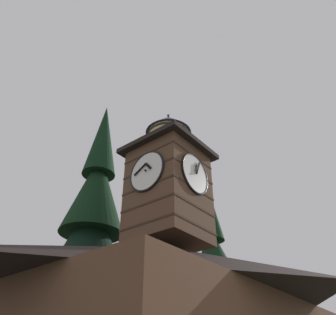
% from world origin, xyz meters
% --- Properties ---
extents(clock_tower, '(3.87, 3.87, 7.68)m').
position_xyz_m(clock_tower, '(0.93, -1.22, 10.57)').
color(clock_tower, brown).
rests_on(clock_tower, building_main).
extents(pine_tree_behind, '(6.92, 6.92, 18.72)m').
position_xyz_m(pine_tree_behind, '(0.80, -7.04, 7.16)').
color(pine_tree_behind, '#473323').
rests_on(pine_tree_behind, ground_plane).
extents(pine_tree_aside, '(6.39, 6.39, 15.48)m').
position_xyz_m(pine_tree_aside, '(-8.97, -5.02, 6.62)').
color(pine_tree_aside, '#473323').
rests_on(pine_tree_aside, ground_plane).
extents(moon, '(1.45, 1.45, 1.45)m').
position_xyz_m(moon, '(-14.11, -30.29, 13.87)').
color(moon, silver).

